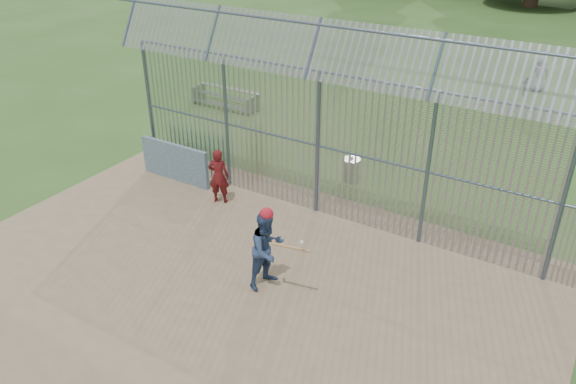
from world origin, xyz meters
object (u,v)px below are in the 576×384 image
Objects in this scene: dugout_wall at (175,162)px; onlooker at (219,176)px; bleacher at (225,98)px; batter at (267,249)px; trash_can at (351,170)px.

onlooker is at bearing -11.04° from dugout_wall.
onlooker is 0.54× the size of bleacher.
batter is 0.62× the size of bleacher.
bleacher is (-4.70, 6.47, -0.43)m from onlooker.
onlooker is 1.99× the size of trash_can.
bleacher is (-7.32, 3.32, 0.03)m from trash_can.
batter is at bearing -28.51° from dugout_wall.
dugout_wall is 0.83× the size of bleacher.
batter reaches higher than dugout_wall.
dugout_wall is at bearing -149.18° from trash_can.
onlooker is at bearing -54.01° from bleacher.
batter is 5.68m from trash_can.
batter is at bearing -48.30° from bleacher.
dugout_wall is 3.05× the size of trash_can.
bleacher is at bearing 113.96° from dugout_wall.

